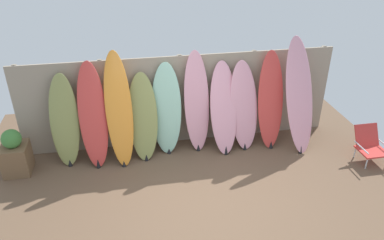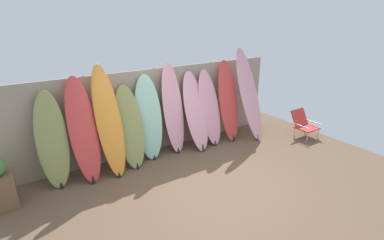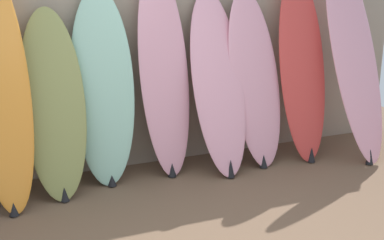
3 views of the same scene
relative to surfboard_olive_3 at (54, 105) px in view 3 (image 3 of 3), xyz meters
The scene contains 8 objects.
fence_back 0.86m from the surfboard_olive_3, 27.09° to the left, with size 6.08×0.11×1.80m.
surfboard_olive_3 is the anchor object (origin of this frame).
surfboard_seafoam_4 0.47m from the surfboard_olive_3, 12.18° to the left, with size 0.61×0.50×1.75m.
surfboard_pink_5 1.04m from the surfboard_olive_3, ahead, with size 0.50×0.47×1.93m.
surfboard_pink_6 1.52m from the surfboard_olive_3, ahead, with size 0.53×0.72×1.70m.
surfboard_pink_7 1.93m from the surfboard_olive_3, ahead, with size 0.63×0.61×1.70m.
surfboard_red_8 2.46m from the surfboard_olive_3, ahead, with size 0.54×0.65×1.86m.
surfboard_pink_9 2.97m from the surfboard_olive_3, ahead, with size 0.61×0.92×2.12m.
Camera 3 is at (-1.34, -2.84, 1.97)m, focal length 50.00 mm.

